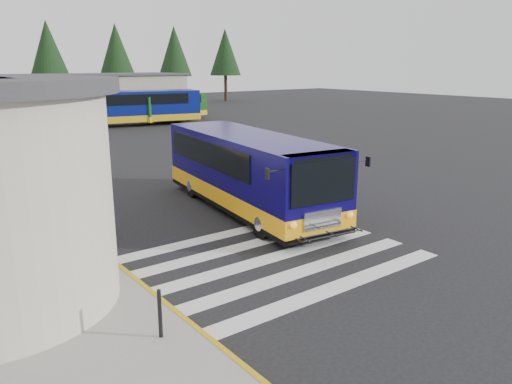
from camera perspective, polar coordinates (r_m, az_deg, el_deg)
ground at (r=14.72m, az=0.86°, el=-6.32°), size 140.00×140.00×0.00m
curb_strip at (r=16.33m, az=-19.46°, el=-4.76°), size 0.12×34.00×0.16m
crosswalk at (r=13.85m, az=1.27°, el=-7.68°), size 8.00×5.35×0.01m
depot_building at (r=54.88m, az=-22.06°, el=10.18°), size 26.40×8.40×4.20m
tree_line at (r=62.63m, az=-24.24°, el=14.67°), size 58.40×4.40×10.00m
transit_bus at (r=18.12m, az=-0.87°, el=2.03°), size 4.27×10.06×2.77m
pedestrian_a at (r=11.30m, az=-20.68°, el=-8.37°), size 0.69×0.76×1.74m
bollard at (r=9.88m, az=-10.93°, el=-13.49°), size 0.08×0.08×0.98m
far_bus_a at (r=45.09m, az=-12.95°, el=9.57°), size 10.20×4.56×2.54m
far_bus_b at (r=47.56m, az=-9.75°, el=9.64°), size 8.54×5.32×2.14m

